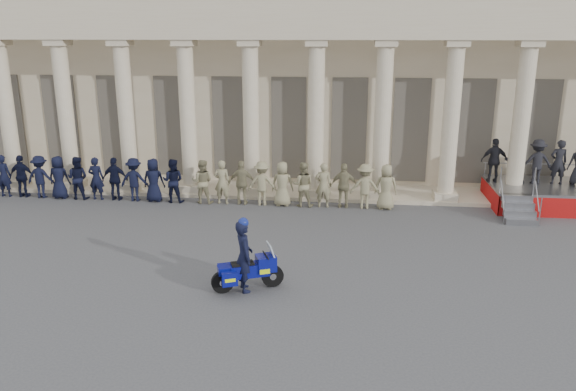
{
  "coord_description": "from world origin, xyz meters",
  "views": [
    {
      "loc": [
        2.7,
        -14.09,
        6.53
      ],
      "look_at": [
        0.78,
        2.81,
        1.6
      ],
      "focal_mm": 35.0,
      "sensor_mm": 36.0,
      "label": 1
    }
  ],
  "objects": [
    {
      "name": "ground",
      "position": [
        0.0,
        0.0,
        0.0
      ],
      "size": [
        90.0,
        90.0,
        0.0
      ],
      "primitive_type": "plane",
      "color": "#414144",
      "rests_on": "ground"
    },
    {
      "name": "building",
      "position": [
        -0.0,
        14.74,
        4.52
      ],
      "size": [
        40.0,
        12.5,
        9.0
      ],
      "color": "#C4B393",
      "rests_on": "ground"
    },
    {
      "name": "reviewing_stand",
      "position": [
        10.19,
        8.01,
        1.45
      ],
      "size": [
        5.02,
        4.08,
        2.61
      ],
      "color": "gray",
      "rests_on": "ground"
    },
    {
      "name": "rider",
      "position": [
        0.03,
        -0.74,
        0.99
      ],
      "size": [
        0.7,
        0.82,
        2.01
      ],
      "rotation": [
        0.0,
        0.0,
        1.97
      ],
      "color": "black",
      "rests_on": "ground"
    },
    {
      "name": "officer_rank",
      "position": [
        -5.01,
        6.88,
        0.88
      ],
      "size": [
        18.98,
        0.67,
        1.76
      ],
      "color": "black",
      "rests_on": "ground"
    },
    {
      "name": "motorcycle",
      "position": [
        0.13,
        -0.7,
        0.54
      ],
      "size": [
        1.84,
        1.15,
        1.25
      ],
      "rotation": [
        0.0,
        0.0,
        0.4
      ],
      "color": "black",
      "rests_on": "ground"
    }
  ]
}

